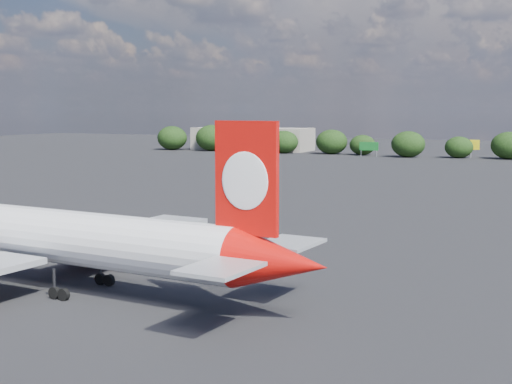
% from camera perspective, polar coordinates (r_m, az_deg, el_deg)
% --- Properties ---
extents(ground, '(500.00, 500.00, 0.00)m').
position_cam_1_polar(ground, '(109.98, 2.50, -1.08)').
color(ground, black).
rests_on(ground, ground).
extents(qantas_airliner, '(43.04, 40.97, 14.04)m').
position_cam_1_polar(qantas_airliner, '(59.79, -14.31, -3.72)').
color(qantas_airliner, white).
rests_on(qantas_airliner, ground).
extents(terminal_building, '(42.00, 16.00, 8.00)m').
position_cam_1_polar(terminal_building, '(256.11, -0.28, 4.26)').
color(terminal_building, gray).
rests_on(terminal_building, ground).
extents(highway_sign, '(6.00, 0.30, 4.50)m').
position_cam_1_polar(highway_sign, '(225.31, 9.02, 3.62)').
color(highway_sign, '#125D20').
rests_on(highway_sign, ground).
extents(billboard_yellow, '(5.00, 0.30, 5.50)m').
position_cam_1_polar(billboard_yellow, '(225.47, 16.82, 3.61)').
color(billboard_yellow, yellow).
rests_on(billboard_yellow, ground).
extents(horizon_treeline, '(206.09, 14.86, 9.18)m').
position_cam_1_polar(horizon_treeline, '(224.57, 15.19, 3.69)').
color(horizon_treeline, black).
rests_on(horizon_treeline, ground).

